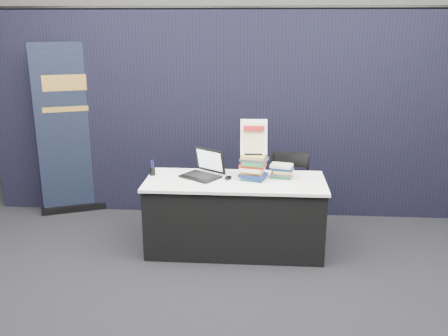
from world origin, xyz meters
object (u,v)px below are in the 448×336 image
laptop (201,170)px  info_sign (254,137)px  stacking_chair (290,192)px  pullup_banner (73,140)px  book_stack_tall (253,167)px  book_stack_short (282,171)px  display_table (235,215)px

laptop → info_sign: size_ratio=1.31×
laptop → stacking_chair: 1.02m
stacking_chair → pullup_banner: bearing=175.4°
book_stack_tall → pullup_banner: 2.36m
info_sign → laptop: bearing=173.6°
book_stack_short → pullup_banner: (-2.47, 0.83, 0.09)m
display_table → info_sign: info_sign is taller
book_stack_short → info_sign: 0.46m
display_table → pullup_banner: bearing=154.7°
book_stack_short → pullup_banner: 2.61m
book_stack_tall → info_sign: size_ratio=0.76×
laptop → pullup_banner: (-1.64, 0.84, 0.09)m
stacking_chair → book_stack_short: bearing=-103.0°
display_table → stacking_chair: size_ratio=1.98×
laptop → info_sign: info_sign is taller
display_table → book_stack_short: 0.66m
book_stack_tall → book_stack_short: book_stack_tall is taller
laptop → stacking_chair: bearing=50.9°
book_stack_short → pullup_banner: size_ratio=0.11×
book_stack_tall → info_sign: 0.30m
display_table → info_sign: bearing=21.2°
info_sign → pullup_banner: pullup_banner is taller
laptop → book_stack_tall: laptop is taller
book_stack_short → laptop: bearing=-179.2°
book_stack_tall → info_sign: (-0.00, 0.03, 0.30)m
laptop → info_sign: 0.65m
laptop → pullup_banner: pullup_banner is taller
display_table → book_stack_tall: book_stack_tall is taller
laptop → info_sign: (0.54, -0.03, 0.36)m
info_sign → pullup_banner: 2.36m
book_stack_short → stacking_chair: size_ratio=0.25×
laptop → display_table: bearing=18.3°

